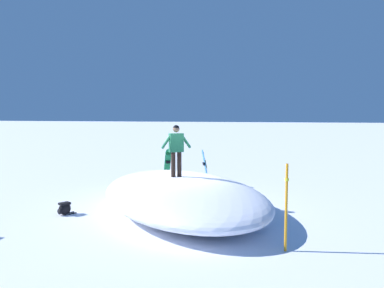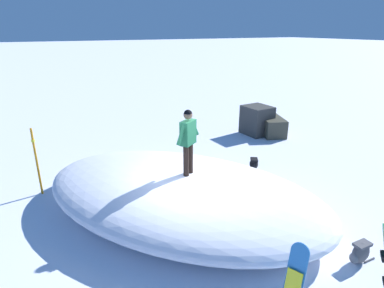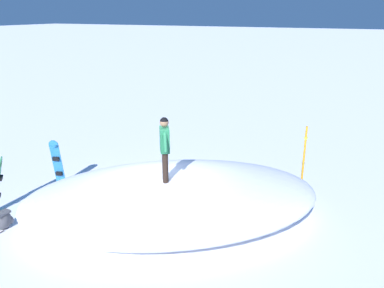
{
  "view_description": "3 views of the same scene",
  "coord_description": "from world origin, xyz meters",
  "px_view_note": "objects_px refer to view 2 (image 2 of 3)",
  "views": [
    {
      "loc": [
        -11.22,
        -2.92,
        3.05
      ],
      "look_at": [
        -0.72,
        -0.48,
        2.14
      ],
      "focal_mm": 33.79,
      "sensor_mm": 36.0,
      "label": 1
    },
    {
      "loc": [
        6.03,
        -3.16,
        4.48
      ],
      "look_at": [
        -0.41,
        0.24,
        1.82
      ],
      "focal_mm": 29.86,
      "sensor_mm": 36.0,
      "label": 2
    },
    {
      "loc": [
        -4.83,
        7.81,
        5.08
      ],
      "look_at": [
        -0.76,
        -0.59,
        1.88
      ],
      "focal_mm": 36.39,
      "sensor_mm": 36.0,
      "label": 3
    }
  ],
  "objects_px": {
    "snowboarder_standing": "(188,137)",
    "backpack_far": "(360,253)",
    "backpack_near": "(254,164)",
    "trail_marker_pole": "(37,161)"
  },
  "relations": [
    {
      "from": "snowboarder_standing",
      "to": "backpack_far",
      "type": "bearing_deg",
      "value": 33.13
    },
    {
      "from": "backpack_near",
      "to": "backpack_far",
      "type": "xyz_separation_m",
      "value": [
        4.64,
        -0.97,
        0.05
      ]
    },
    {
      "from": "backpack_far",
      "to": "trail_marker_pole",
      "type": "bearing_deg",
      "value": -138.22
    },
    {
      "from": "backpack_near",
      "to": "trail_marker_pole",
      "type": "relative_size",
      "value": 0.29
    },
    {
      "from": "snowboarder_standing",
      "to": "backpack_far",
      "type": "height_order",
      "value": "snowboarder_standing"
    },
    {
      "from": "snowboarder_standing",
      "to": "backpack_far",
      "type": "relative_size",
      "value": 2.61
    },
    {
      "from": "backpack_near",
      "to": "backpack_far",
      "type": "distance_m",
      "value": 4.74
    },
    {
      "from": "backpack_far",
      "to": "trail_marker_pole",
      "type": "xyz_separation_m",
      "value": [
        -6.11,
        -5.46,
        0.79
      ]
    },
    {
      "from": "backpack_near",
      "to": "trail_marker_pole",
      "type": "bearing_deg",
      "value": -102.83
    },
    {
      "from": "trail_marker_pole",
      "to": "backpack_near",
      "type": "bearing_deg",
      "value": 77.17
    }
  ]
}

